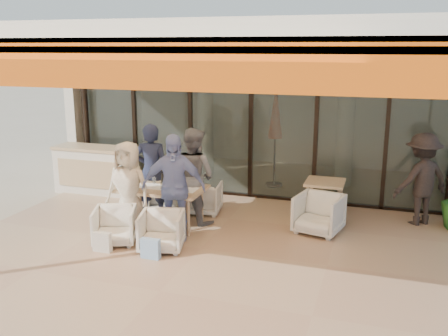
% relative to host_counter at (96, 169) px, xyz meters
% --- Properties ---
extents(ground, '(70.00, 70.00, 0.00)m').
position_rel_host_counter_xyz_m(ground, '(3.33, -2.30, -0.53)').
color(ground, '#C6B293').
rests_on(ground, ground).
extents(terrace_floor, '(8.00, 6.00, 0.01)m').
position_rel_host_counter_xyz_m(terrace_floor, '(3.33, -2.30, -0.53)').
color(terrace_floor, tan).
rests_on(terrace_floor, ground).
extents(terrace_structure, '(8.00, 6.00, 3.40)m').
position_rel_host_counter_xyz_m(terrace_structure, '(3.33, -2.56, 2.72)').
color(terrace_structure, silver).
rests_on(terrace_structure, ground).
extents(glass_storefront, '(8.08, 0.10, 3.20)m').
position_rel_host_counter_xyz_m(glass_storefront, '(3.33, 0.70, 1.07)').
color(glass_storefront, '#9EADA3').
rests_on(glass_storefront, ground).
extents(interior_block, '(9.05, 3.62, 3.52)m').
position_rel_host_counter_xyz_m(interior_block, '(3.33, 3.02, 1.70)').
color(interior_block, silver).
rests_on(interior_block, ground).
extents(host_counter, '(1.85, 0.65, 1.04)m').
position_rel_host_counter_xyz_m(host_counter, '(0.00, 0.00, 0.00)').
color(host_counter, silver).
rests_on(host_counter, ground).
extents(dining_table, '(1.50, 0.90, 0.93)m').
position_rel_host_counter_xyz_m(dining_table, '(2.31, -1.52, 0.16)').
color(dining_table, '#D6AE82').
rests_on(dining_table, ground).
extents(chair_far_left, '(0.70, 0.68, 0.59)m').
position_rel_host_counter_xyz_m(chair_far_left, '(1.90, -0.58, -0.24)').
color(chair_far_left, silver).
rests_on(chair_far_left, ground).
extents(chair_far_right, '(0.74, 0.70, 0.68)m').
position_rel_host_counter_xyz_m(chair_far_right, '(2.74, -0.58, -0.19)').
color(chair_far_right, silver).
rests_on(chair_far_right, ground).
extents(chair_near_left, '(0.84, 0.81, 0.68)m').
position_rel_host_counter_xyz_m(chair_near_left, '(1.90, -2.48, -0.19)').
color(chair_near_left, silver).
rests_on(chair_near_left, ground).
extents(chair_near_right, '(0.81, 0.78, 0.69)m').
position_rel_host_counter_xyz_m(chair_near_right, '(2.74, -2.48, -0.19)').
color(chair_near_right, silver).
rests_on(chair_near_right, ground).
extents(diner_navy, '(0.74, 0.57, 1.80)m').
position_rel_host_counter_xyz_m(diner_navy, '(1.90, -1.08, 0.37)').
color(diner_navy, '#1A223B').
rests_on(diner_navy, ground).
extents(diner_grey, '(1.03, 0.91, 1.76)m').
position_rel_host_counter_xyz_m(diner_grey, '(2.74, -1.08, 0.35)').
color(diner_grey, '#5D5C61').
rests_on(diner_grey, ground).
extents(diner_cream, '(0.79, 0.52, 1.62)m').
position_rel_host_counter_xyz_m(diner_cream, '(1.90, -1.98, 0.28)').
color(diner_cream, beige).
rests_on(diner_cream, ground).
extents(diner_periwinkle, '(1.13, 0.69, 1.80)m').
position_rel_host_counter_xyz_m(diner_periwinkle, '(2.74, -1.98, 0.37)').
color(diner_periwinkle, '#7D8AD0').
rests_on(diner_periwinkle, ground).
extents(tote_bag_cream, '(0.30, 0.10, 0.34)m').
position_rel_host_counter_xyz_m(tote_bag_cream, '(1.90, -2.88, -0.36)').
color(tote_bag_cream, silver).
rests_on(tote_bag_cream, ground).
extents(tote_bag_blue, '(0.30, 0.10, 0.34)m').
position_rel_host_counter_xyz_m(tote_bag_blue, '(2.74, -2.88, -0.36)').
color(tote_bag_blue, '#99BFD8').
rests_on(tote_bag_blue, ground).
extents(side_table, '(0.70, 0.70, 0.74)m').
position_rel_host_counter_xyz_m(side_table, '(5.01, -0.21, 0.11)').
color(side_table, '#D6AE82').
rests_on(side_table, ground).
extents(side_chair, '(0.88, 0.84, 0.76)m').
position_rel_host_counter_xyz_m(side_chair, '(5.01, -0.96, -0.15)').
color(side_chair, silver).
rests_on(side_chair, ground).
extents(standing_woman, '(1.25, 1.16, 1.69)m').
position_rel_host_counter_xyz_m(standing_woman, '(6.67, 0.06, 0.32)').
color(standing_woman, black).
rests_on(standing_woman, ground).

